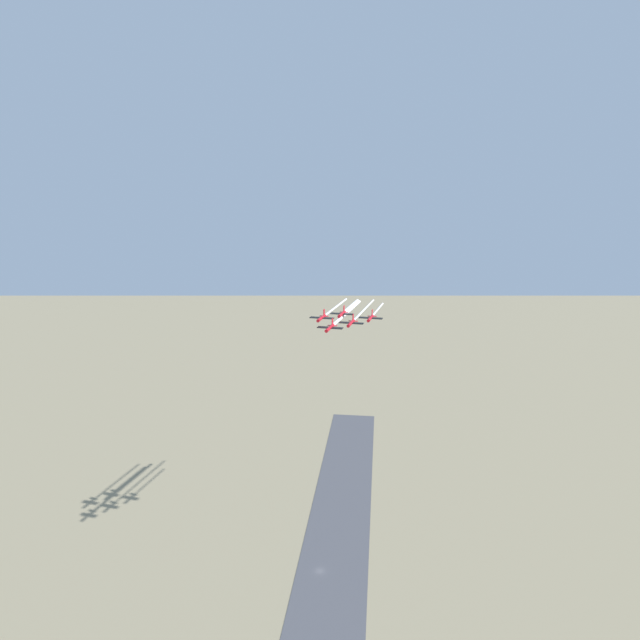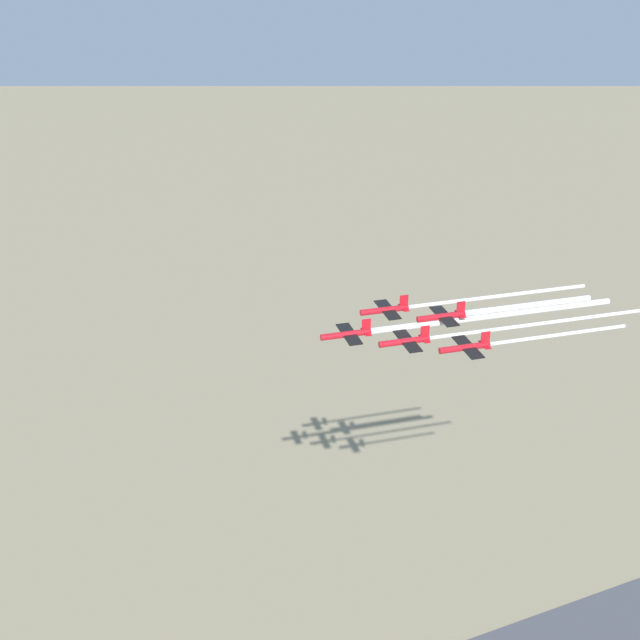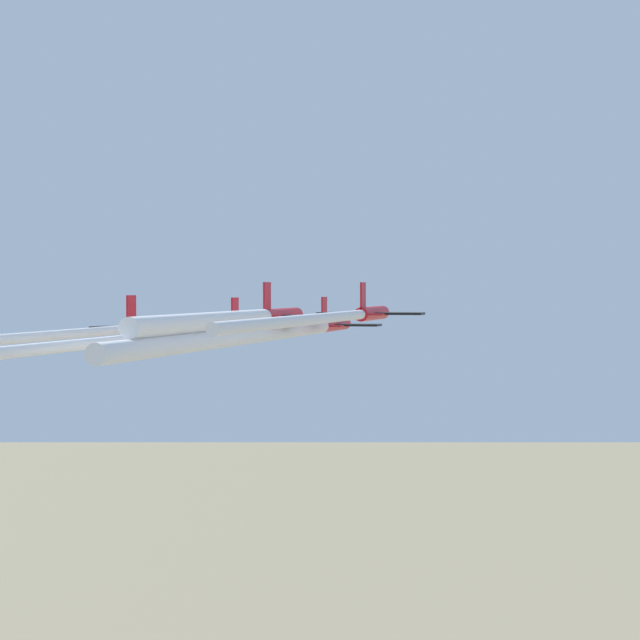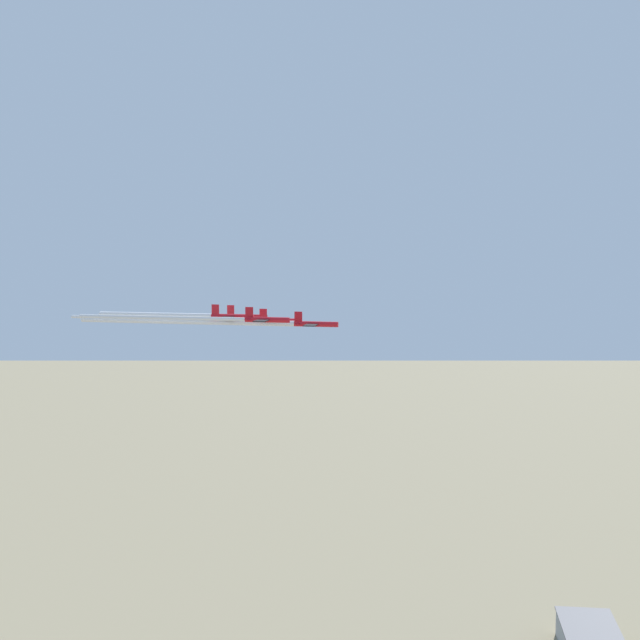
{
  "view_description": "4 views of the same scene",
  "coord_description": "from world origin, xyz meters",
  "px_view_note": "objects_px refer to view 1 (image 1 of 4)",
  "views": [
    {
      "loc": [
        35.68,
        -198.16,
        162.72
      ],
      "look_at": [
        2.42,
        -13.04,
        122.19
      ],
      "focal_mm": 28.0,
      "sensor_mm": 36.0,
      "label": 1
    },
    {
      "loc": [
        155.28,
        -77.08,
        201.34
      ],
      "look_at": [
        2.0,
        -19.6,
        121.57
      ],
      "focal_mm": 50.0,
      "sensor_mm": 36.0,
      "label": 2
    },
    {
      "loc": [
        -11.06,
        111.55,
        123.51
      ],
      "look_at": [
        8.2,
        -16.39,
        120.23
      ],
      "focal_mm": 70.0,
      "sensor_mm": 36.0,
      "label": 3
    },
    {
      "loc": [
        -201.26,
        -41.78,
        140.83
      ],
      "look_at": [
        4.39,
        -16.94,
        120.98
      ],
      "focal_mm": 50.0,
      "sensor_mm": 36.0,
      "label": 4
    }
  ],
  "objects_px": {
    "jet_2": "(322,318)",
    "jet_4": "(342,314)",
    "jet_1": "(351,323)",
    "jet_3": "(371,318)",
    "jet_0": "(330,328)"
  },
  "relations": [
    {
      "from": "jet_2",
      "to": "jet_4",
      "type": "distance_m",
      "value": 11.98
    },
    {
      "from": "jet_1",
      "to": "jet_3",
      "type": "xyz_separation_m",
      "value": [
        6.96,
        9.76,
        0.26
      ]
    },
    {
      "from": "jet_2",
      "to": "jet_4",
      "type": "relative_size",
      "value": 1.0
    },
    {
      "from": "jet_4",
      "to": "jet_2",
      "type": "bearing_deg",
      "value": 59.53
    },
    {
      "from": "jet_1",
      "to": "jet_2",
      "type": "xyz_separation_m",
      "value": [
        -12.1,
        1.06,
        1.4
      ]
    },
    {
      "from": "jet_2",
      "to": "jet_4",
      "type": "height_order",
      "value": "jet_2"
    },
    {
      "from": "jet_1",
      "to": "jet_3",
      "type": "relative_size",
      "value": 1.0
    },
    {
      "from": "jet_0",
      "to": "jet_4",
      "type": "bearing_deg",
      "value": -90.0
    },
    {
      "from": "jet_1",
      "to": "jet_2",
      "type": "height_order",
      "value": "jet_2"
    },
    {
      "from": "jet_4",
      "to": "jet_0",
      "type": "bearing_deg",
      "value": 90.0
    },
    {
      "from": "jet_0",
      "to": "jet_1",
      "type": "xyz_separation_m",
      "value": [
        6.96,
        9.76,
        0.0
      ]
    },
    {
      "from": "jet_1",
      "to": "jet_4",
      "type": "distance_m",
      "value": 12.06
    },
    {
      "from": "jet_0",
      "to": "jet_2",
      "type": "bearing_deg",
      "value": -59.53
    },
    {
      "from": "jet_1",
      "to": "jet_2",
      "type": "relative_size",
      "value": 1.0
    },
    {
      "from": "jet_2",
      "to": "jet_3",
      "type": "distance_m",
      "value": 20.98
    }
  ]
}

